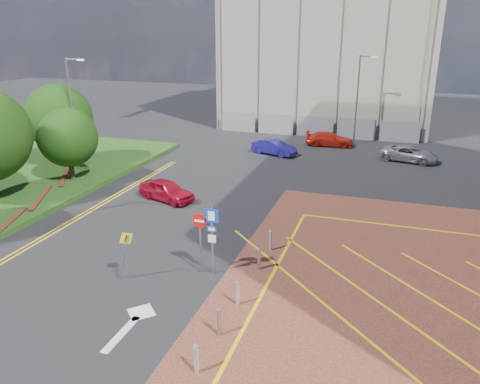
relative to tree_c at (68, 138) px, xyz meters
The scene contains 15 objects.
ground 17.10m from the tree_c, 36.53° to the right, with size 140.00×140.00×0.00m, color black.
retaining_wall 8.71m from the tree_c, 78.00° to the right, with size 6.06×20.33×0.40m.
tree_c is the anchor object (origin of this frame).
tree_d 4.30m from the tree_c, 135.00° to the left, with size 5.00×5.00×6.08m.
lamp_left_far 2.65m from the tree_c, 114.71° to the left, with size 1.53×0.16×8.00m.
lamp_back 25.19m from the tree_c, 45.68° to the left, with size 1.53×0.16×8.00m.
sign_cluster 16.53m from the tree_c, 33.16° to the right, with size 1.17×0.12×3.20m.
warning_sign 15.25m from the tree_c, 44.85° to the right, with size 0.82×0.43×2.24m.
bollard_row 19.83m from the tree_c, 36.44° to the right, with size 0.14×11.14×0.90m.
construction_building 33.81m from the tree_c, 65.77° to the left, with size 21.20×19.20×22.00m, color #9D9480.
construction_fence 24.80m from the tree_c, 54.06° to the left, with size 21.60×0.06×2.00m, color gray.
car_red_left 8.33m from the tree_c, ahead, with size 1.53×3.81×1.30m, color #A90E24.
car_blue_back 16.68m from the tree_c, 46.14° to the left, with size 1.36×3.89×1.28m, color navy.
car_red_back 22.77m from the tree_c, 46.92° to the left, with size 1.75×4.32×1.25m, color red.
car_silver_back 26.07m from the tree_c, 30.58° to the left, with size 2.06×4.47×1.24m, color #9F9FA6.
Camera 1 is at (7.30, -15.85, 10.12)m, focal length 35.00 mm.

